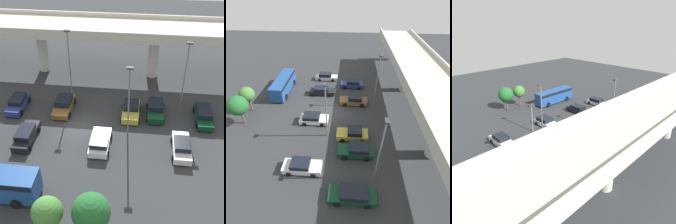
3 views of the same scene
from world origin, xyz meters
TOP-DOWN VIEW (x-y plane):
  - ground_plane at (0.00, 0.00)m, footprint 102.84×102.84m
  - highway_overpass at (0.00, 13.09)m, footprint 49.49×7.35m
  - parked_car_0 at (-11.37, -2.69)m, footprint 2.00×4.66m
  - parked_car_1 at (-8.43, 2.99)m, footprint 2.02×4.44m
  - parked_car_2 at (-5.41, -2.77)m, footprint 2.03×4.80m
  - parked_car_3 at (-2.68, 3.28)m, footprint 2.26×4.78m
  - parked_car_4 at (2.72, -2.94)m, footprint 2.24×4.32m
  - parked_car_5 at (5.62, 3.13)m, footprint 2.22×4.30m
  - parked_car_6 at (8.55, 3.58)m, footprint 2.12×4.45m
  - parked_car_7 at (11.25, -2.76)m, footprint 2.05×4.49m
  - parked_car_8 at (14.19, 3.13)m, footprint 2.07×4.83m
  - shuttle_bus at (-6.04, -10.29)m, footprint 8.84×2.67m
  - lamp_post_near_aisle at (-2.44, 6.73)m, footprint 0.70×0.35m
  - lamp_post_mid_lot at (5.48, -0.47)m, footprint 0.70×0.35m
  - lamp_post_by_overpass at (11.68, 5.59)m, footprint 0.70×0.35m
  - tree_front_left at (0.46, -13.87)m, footprint 2.40×2.40m
  - tree_front_centre at (3.68, -13.60)m, footprint 2.94×2.94m

SIDE VIEW (x-z plane):
  - ground_plane at x=0.00m, z-range 0.00..0.00m
  - parked_car_7 at x=11.25m, z-range -0.05..1.41m
  - parked_car_4 at x=2.72m, z-range -0.02..1.41m
  - parked_car_2 at x=-5.41m, z-range -0.03..1.43m
  - parked_car_0 at x=-11.37m, z-range -0.04..1.44m
  - parked_car_8 at x=14.19m, z-range -0.03..1.47m
  - parked_car_5 at x=5.62m, z-range -0.07..1.53m
  - parked_car_1 at x=-8.43m, z-range -0.03..1.50m
  - parked_car_3 at x=-2.68m, z-range -0.06..1.55m
  - parked_car_6 at x=8.55m, z-range -0.04..1.55m
  - shuttle_bus at x=-6.04m, z-range 0.28..3.06m
  - tree_front_left at x=0.46m, z-range 0.98..5.37m
  - tree_front_centre at x=3.68m, z-range 0.92..5.72m
  - lamp_post_mid_lot at x=5.48m, z-range 0.69..9.07m
  - lamp_post_by_overpass at x=11.68m, z-range 0.70..9.33m
  - lamp_post_near_aisle at x=-2.44m, z-range 0.70..9.68m
  - highway_overpass at x=0.00m, z-range 2.41..10.25m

